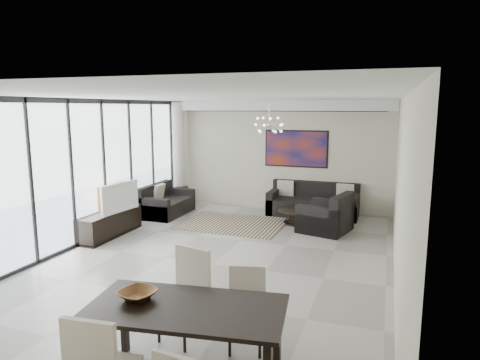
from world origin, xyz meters
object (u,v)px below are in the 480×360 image
at_px(tv_console, 110,224).
at_px(dining_table, 186,314).
at_px(coffee_table, 297,216).
at_px(sofa_main, 313,204).
at_px(television, 116,197).

distance_m(tv_console, dining_table, 5.47).
distance_m(coffee_table, dining_table, 6.26).
height_order(coffee_table, sofa_main, sofa_main).
height_order(tv_console, dining_table, dining_table).
height_order(sofa_main, dining_table, sofa_main).
distance_m(television, dining_table, 5.38).
bearing_deg(coffee_table, television, -146.81).
distance_m(sofa_main, tv_console, 5.01).
height_order(sofa_main, television, television).
xyz_separation_m(coffee_table, dining_table, (0.18, -6.23, 0.54)).
relative_size(coffee_table, dining_table, 0.44).
height_order(television, dining_table, television).
xyz_separation_m(tv_console, television, (0.16, 0.05, 0.58)).
relative_size(tv_console, dining_table, 0.84).
bearing_deg(coffee_table, sofa_main, 76.67).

